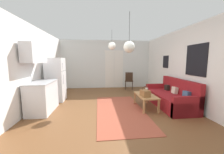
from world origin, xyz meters
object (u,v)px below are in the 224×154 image
at_px(coffee_table, 146,96).
at_px(refrigerator, 56,80).
at_px(handbag, 145,93).
at_px(pendant_lamp_near, 129,47).
at_px(couch, 171,98).
at_px(pendant_lamp_far, 112,46).
at_px(bamboo_vase, 147,90).
at_px(accent_chair, 129,80).

relative_size(coffee_table, refrigerator, 0.62).
bearing_deg(handbag, pendant_lamp_near, -133.46).
bearing_deg(pendant_lamp_near, refrigerator, 138.35).
xyz_separation_m(couch, coffee_table, (-0.93, -0.11, 0.10)).
xyz_separation_m(coffee_table, handbag, (-0.10, -0.20, 0.16)).
bearing_deg(pendant_lamp_far, pendant_lamp_near, -83.72).
relative_size(pendant_lamp_near, pendant_lamp_far, 1.30).
height_order(bamboo_vase, pendant_lamp_far, pendant_lamp_far).
xyz_separation_m(coffee_table, bamboo_vase, (0.10, 0.19, 0.15)).
relative_size(couch, refrigerator, 1.22).
xyz_separation_m(bamboo_vase, pendant_lamp_far, (-1.09, 0.74, 1.52)).
relative_size(coffee_table, bamboo_vase, 2.53).
relative_size(bamboo_vase, pendant_lamp_near, 0.44).
relative_size(handbag, accent_chair, 0.37).
relative_size(couch, handbag, 5.84).
height_order(coffee_table, refrigerator, refrigerator).
bearing_deg(pendant_lamp_near, bamboo_vase, 51.45).
distance_m(refrigerator, pendant_lamp_near, 3.24).
xyz_separation_m(handbag, pendant_lamp_far, (-0.89, 1.13, 1.51)).
xyz_separation_m(handbag, accent_chair, (0.19, 2.89, -0.03)).
distance_m(handbag, pendant_lamp_near, 1.63).
xyz_separation_m(accent_chair, pendant_lamp_near, (-0.88, -3.61, 1.31)).
height_order(coffee_table, bamboo_vase, bamboo_vase).
xyz_separation_m(coffee_table, pendant_lamp_far, (-0.99, 0.93, 1.67)).
distance_m(bamboo_vase, accent_chair, 2.50).
xyz_separation_m(accent_chair, pendant_lamp_far, (-1.08, -1.76, 1.53)).
distance_m(coffee_table, handbag, 0.27).
bearing_deg(accent_chair, pendant_lamp_near, 90.12).
xyz_separation_m(couch, handbag, (-1.03, -0.31, 0.26)).
relative_size(bamboo_vase, pendant_lamp_far, 0.57).
bearing_deg(accent_chair, pendant_lamp_far, 72.18).
bearing_deg(refrigerator, couch, -14.10).
distance_m(handbag, pendant_lamp_far, 2.08).
relative_size(bamboo_vase, handbag, 1.18).
xyz_separation_m(refrigerator, accent_chair, (3.17, 1.57, -0.30)).
bearing_deg(handbag, coffee_table, 64.10).
bearing_deg(bamboo_vase, accent_chair, 90.22).
xyz_separation_m(coffee_table, pendant_lamp_near, (-0.78, -0.92, 1.45)).
bearing_deg(couch, accent_chair, 108.04).
bearing_deg(coffee_table, handbag, -115.90).
height_order(couch, pendant_lamp_near, pendant_lamp_near).
height_order(bamboo_vase, pendant_lamp_near, pendant_lamp_near).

